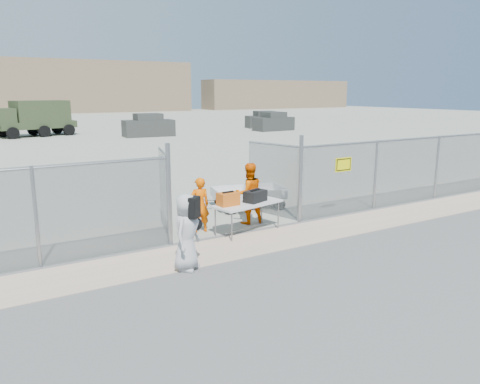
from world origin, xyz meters
TOP-DOWN VIEW (x-y plane):
  - ground at (0.00, 0.00)m, footprint 160.00×160.00m
  - tarmac_inside at (0.00, 42.00)m, footprint 160.00×80.00m
  - dirt_strip at (0.00, 1.00)m, footprint 44.00×1.60m
  - distant_hills at (5.00, 78.00)m, footprint 140.00×6.00m
  - chain_link_fence at (0.00, 2.00)m, footprint 40.00×0.20m
  - folding_table at (0.16, 1.87)m, footprint 2.05×1.18m
  - orange_bag at (-0.42, 1.89)m, footprint 0.55×0.38m
  - black_duffel at (0.40, 1.88)m, footprint 0.71×0.56m
  - security_worker_left at (-0.94, 2.52)m, footprint 0.58×0.42m
  - security_worker_right at (0.65, 2.61)m, footprint 0.94×0.78m
  - visitor at (-2.34, 0.27)m, footprint 0.95×0.92m
  - utility_trailer at (1.61, 4.15)m, footprint 3.17×2.10m
  - military_truck at (-0.75, 34.12)m, footprint 6.54×3.67m
  - parked_vehicle_near at (7.27, 29.17)m, footprint 4.23×2.15m
  - parked_vehicle_mid at (20.80, 32.11)m, footprint 3.98×2.43m
  - parked_vehicle_far at (19.60, 28.71)m, footprint 3.91×1.94m

SIDE VIEW (x-z plane):
  - ground at x=0.00m, z-range 0.00..0.00m
  - tarmac_inside at x=0.00m, z-range 0.00..0.01m
  - dirt_strip at x=0.00m, z-range 0.00..0.01m
  - utility_trailer at x=1.61m, z-range 0.00..0.71m
  - folding_table at x=0.16m, z-range 0.00..0.82m
  - security_worker_left at x=-0.94m, z-range 0.00..1.49m
  - visitor at x=-2.34m, z-range 0.00..1.64m
  - parked_vehicle_mid at x=20.80m, z-range 0.00..1.67m
  - parked_vehicle_far at x=19.60m, z-range 0.00..1.73m
  - security_worker_right at x=0.65m, z-range 0.00..1.74m
  - parked_vehicle_near at x=7.27m, z-range 0.00..1.85m
  - black_duffel at x=0.40m, z-range 0.82..1.12m
  - orange_bag at x=-0.42m, z-range 0.82..1.15m
  - chain_link_fence at x=0.00m, z-range 0.00..2.20m
  - military_truck at x=-0.75m, z-range 0.00..2.95m
  - distant_hills at x=5.00m, z-range 0.00..9.00m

